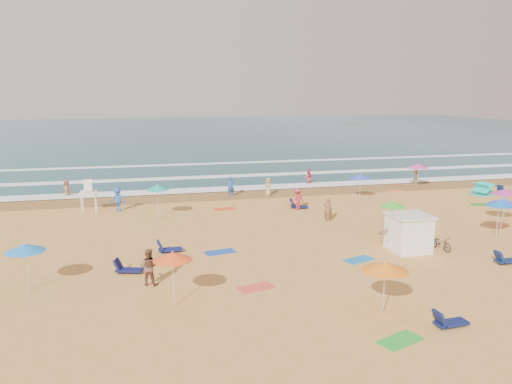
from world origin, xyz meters
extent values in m
plane|color=gold|center=(0.00, 0.00, 0.00)|extent=(220.00, 220.00, 0.00)
cube|color=#0C4756|center=(0.00, 84.00, 0.00)|extent=(220.00, 140.00, 0.18)
plane|color=olive|center=(0.00, 12.50, 0.01)|extent=(220.00, 220.00, 0.00)
cube|color=white|center=(0.00, 15.00, 0.10)|extent=(200.00, 2.20, 0.05)
cube|color=white|center=(0.00, 22.00, 0.10)|extent=(200.00, 1.60, 0.05)
cube|color=white|center=(0.00, 32.00, 0.10)|extent=(200.00, 1.20, 0.05)
cube|color=white|center=(4.82, -5.34, 1.00)|extent=(2.00, 2.00, 2.00)
cube|color=silver|center=(4.82, -5.34, 2.06)|extent=(2.20, 2.20, 0.12)
imported|color=black|center=(6.72, -5.64, 0.41)|extent=(0.85, 1.63, 0.82)
cone|color=#D12E92|center=(14.08, -1.79, 2.32)|extent=(1.94, 1.94, 0.35)
cone|color=blue|center=(8.16, 8.08, 1.98)|extent=(1.81, 1.81, 0.35)
cone|color=orange|center=(-0.49, -12.50, 2.00)|extent=(1.88, 1.88, 0.35)
cone|color=#FD511A|center=(-8.70, -9.80, 2.20)|extent=(1.64, 1.64, 0.35)
cone|color=#EC3494|center=(15.85, 11.88, 2.07)|extent=(2.00, 2.00, 0.35)
cone|color=#1A7EE1|center=(-14.98, -6.55, 2.04)|extent=(1.73, 1.73, 0.35)
cone|color=#3846FF|center=(11.76, -4.33, 2.31)|extent=(1.68, 1.68, 0.35)
cone|color=green|center=(5.50, -2.17, 2.01)|extent=(1.54, 1.54, 0.35)
cone|color=blue|center=(11.28, -4.57, 2.28)|extent=(1.62, 1.62, 0.35)
cone|color=#15AB92|center=(-8.59, 5.61, 2.27)|extent=(1.65, 1.65, 0.35)
cube|color=#0E124A|center=(-10.55, -5.34, 0.17)|extent=(1.41, 0.91, 0.34)
cube|color=#0E1747|center=(1.47, -14.24, 0.17)|extent=(1.33, 0.63, 0.34)
cube|color=#101753|center=(-8.33, -2.46, 0.17)|extent=(1.31, 0.58, 0.34)
cube|color=#0F1F4D|center=(8.76, -8.59, 0.17)|extent=(1.31, 0.57, 0.34)
cube|color=#0F1E4E|center=(22.17, 7.96, 0.17)|extent=(1.42, 1.05, 0.34)
cube|color=#0E1446|center=(2.17, 6.16, 0.17)|extent=(1.41, 1.06, 0.34)
cube|color=#1B48AA|center=(-5.63, -3.13, 0.01)|extent=(1.83, 1.17, 0.03)
cube|color=green|center=(-0.99, -14.76, 0.01)|extent=(1.89, 1.40, 0.03)
cube|color=orange|center=(2.30, 7.39, 0.01)|extent=(1.90, 1.62, 0.03)
cube|color=#E54A35|center=(-4.88, -8.69, 0.01)|extent=(1.86, 1.27, 0.03)
cube|color=#E4491C|center=(-3.51, 7.29, 0.01)|extent=(1.76, 0.99, 0.03)
cube|color=#1D71B5|center=(1.40, -6.17, 0.01)|extent=(1.89, 1.39, 0.03)
cube|color=#228B26|center=(16.91, 3.97, 0.01)|extent=(1.83, 1.15, 0.03)
cube|color=orange|center=(12.83, 10.65, 0.01)|extent=(1.73, 0.92, 0.03)
imported|color=#B42D38|center=(1.90, 5.78, 0.84)|extent=(1.21, 0.88, 1.68)
imported|color=#254CAF|center=(-11.46, 8.46, 0.92)|extent=(1.35, 1.04, 1.84)
imported|color=brown|center=(-15.91, 15.23, 0.60)|extent=(0.97, 0.81, 1.70)
imported|color=tan|center=(16.64, 13.52, 0.62)|extent=(0.97, 1.27, 1.75)
imported|color=tan|center=(1.12, 11.53, 0.79)|extent=(0.71, 0.89, 1.59)
imported|color=#214B9D|center=(-2.12, 11.86, 0.86)|extent=(0.66, 0.47, 1.72)
imported|color=tan|center=(4.02, -4.86, 0.84)|extent=(1.60, 1.24, 1.69)
imported|color=brown|center=(-9.65, -7.11, 0.88)|extent=(1.04, 0.93, 1.76)
imported|color=tan|center=(5.28, -2.54, 0.87)|extent=(1.10, 0.75, 1.73)
imported|color=#C53142|center=(6.34, 15.87, 0.63)|extent=(0.93, 0.77, 1.75)
imported|color=brown|center=(2.86, 1.97, 0.83)|extent=(0.71, 0.60, 1.66)
camera|label=1|loc=(-10.00, -29.70, 8.81)|focal=35.00mm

